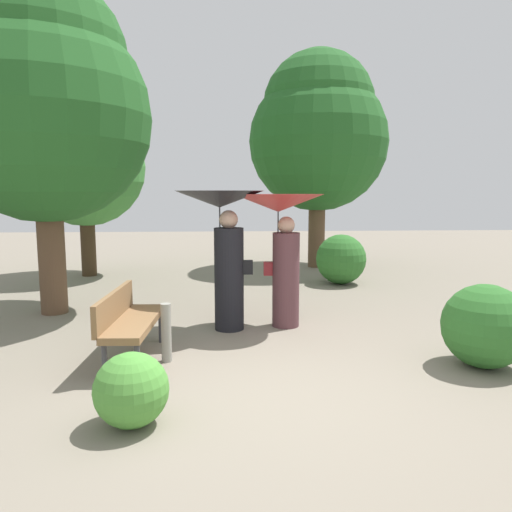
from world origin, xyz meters
The scene contains 11 objects.
ground_plane centered at (0.00, 0.00, 0.00)m, with size 40.00×40.00×0.00m, color gray.
person_left centered at (-0.49, 2.20, 1.42)m, with size 1.27×1.27×2.01m.
person_right centered at (0.34, 2.32, 1.45)m, with size 1.33×1.33×1.96m.
park_bench centered at (-1.62, 0.96, 0.51)m, with size 0.56×1.52×0.83m.
tree_near_left centered at (-3.77, 6.93, 2.81)m, with size 2.80×2.80×4.41m.
tree_near_right centered at (1.94, 7.97, 3.58)m, with size 3.60×3.60×5.62m.
tree_mid_left centered at (-3.31, 3.31, 3.45)m, with size 3.36×3.36×5.37m.
bush_path_left centered at (2.47, 0.50, 0.48)m, with size 0.96×0.96×0.96m, color #2D6B28.
bush_path_right centered at (-1.26, -0.67, 0.32)m, with size 0.64×0.64×0.64m, color #4C9338.
bush_behind_bench centered at (2.03, 5.54, 0.54)m, with size 1.09×1.09×1.09m, color #2D6B28.
path_marker_post centered at (-1.16, 0.89, 0.35)m, with size 0.12×0.12×0.70m, color gray.
Camera 1 is at (-0.43, -4.55, 1.97)m, focal length 33.26 mm.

